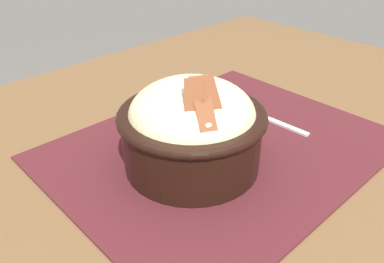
{
  "coord_description": "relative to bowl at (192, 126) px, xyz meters",
  "views": [
    {
      "loc": [
        -0.34,
        -0.29,
        1.08
      ],
      "look_at": [
        -0.04,
        0.02,
        0.82
      ],
      "focal_mm": 37.11,
      "sensor_mm": 36.0,
      "label": 1
    }
  ],
  "objects": [
    {
      "name": "table",
      "position": [
        0.04,
        -0.02,
        -0.14
      ],
      "size": [
        1.25,
        0.92,
        0.77
      ],
      "color": "brown",
      "rests_on": "ground_plane"
    },
    {
      "name": "placemat",
      "position": [
        0.06,
        0.0,
        -0.06
      ],
      "size": [
        0.46,
        0.37,
        0.0
      ],
      "primitive_type": "cube",
      "rotation": [
        0.0,
        0.0,
        -0.02
      ],
      "color": "#47191E",
      "rests_on": "table"
    },
    {
      "name": "bowl",
      "position": [
        0.0,
        0.0,
        0.0
      ],
      "size": [
        0.22,
        0.22,
        0.14
      ],
      "color": "black",
      "rests_on": "placemat"
    },
    {
      "name": "fork",
      "position": [
        0.17,
        0.0,
        -0.06
      ],
      "size": [
        0.02,
        0.13,
        0.0
      ],
      "color": "silver",
      "rests_on": "placemat"
    }
  ]
}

